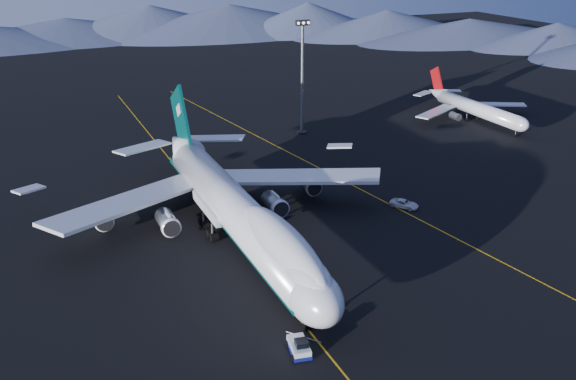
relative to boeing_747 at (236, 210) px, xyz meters
name	(u,v)px	position (x,y,z in m)	size (l,w,h in m)	color
ground	(237,243)	(0.00, -0.03, -5.81)	(500.00, 500.00, 0.00)	black
taxiway_line_main	(237,243)	(0.00, -0.03, -5.80)	(0.25, 220.00, 0.01)	#E2A50D
taxiway_line_side	(368,193)	(30.00, 9.97, -5.80)	(0.25, 200.00, 0.01)	#E2A50D
boeing_747	(236,210)	(0.00, 0.00, 0.00)	(59.62, 72.43, 19.37)	silver
pushback_tug	(299,347)	(-2.93, -30.30, -5.23)	(3.01, 4.57, 1.86)	silver
second_jet	(474,108)	(81.61, 43.45, -2.37)	(35.42, 40.01, 11.39)	silver
service_van	(404,204)	(32.51, 1.38, -5.09)	(2.39, 5.19, 1.44)	silver
floodlight_mast	(302,78)	(35.00, 51.19, 8.11)	(3.40, 2.55, 27.49)	black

